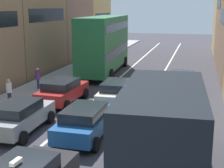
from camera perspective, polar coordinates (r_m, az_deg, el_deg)
sidewalk_left at (r=28.96m, az=-8.87°, el=1.27°), size 2.60×64.00×0.14m
lane_stripe_left at (r=27.39m, az=0.78°, el=0.61°), size 0.16×60.00×0.01m
lane_stripe_right at (r=26.81m, az=7.85°, el=0.21°), size 0.16×60.00×0.01m
building_row_left at (r=33.65m, az=-15.43°, el=11.39°), size 7.20×43.90×14.20m
removalist_box_truck at (r=11.28m, az=8.76°, el=-7.53°), size 3.02×7.81×3.58m
sedan_centre_lane_second at (r=15.48m, az=-4.54°, el=-6.27°), size 2.07×4.31×1.49m
wagon_left_lane_second at (r=16.69m, az=-15.52°, el=-5.27°), size 2.10×4.32×1.49m
hatchback_centre_lane_third at (r=20.54m, az=0.91°, el=-1.35°), size 2.16×4.35×1.49m
sedan_left_lane_third at (r=21.06m, az=-8.43°, el=-1.13°), size 2.23×4.38×1.49m
sedan_right_lane_behind_truck at (r=18.55m, az=9.62°, el=-3.12°), size 2.16×4.35×1.49m
wagon_right_lane_far at (r=23.78m, az=11.60°, el=0.37°), size 2.26×4.39×1.49m
bus_mid_queue_primary at (r=30.01m, az=-1.31°, el=7.17°), size 3.17×10.61×5.06m
pedestrian_mid_sidewalk at (r=24.55m, az=-12.49°, el=1.08°), size 0.34×0.51×1.66m
pedestrian_far_sidewalk at (r=21.23m, az=-17.11°, el=-1.05°), size 0.34×0.53×1.66m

